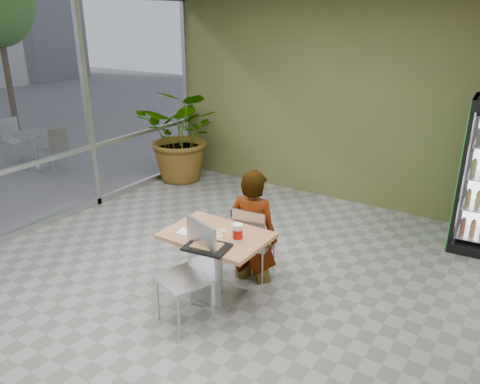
# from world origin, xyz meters

# --- Properties ---
(ground) EXTENTS (7.00, 7.00, 0.00)m
(ground) POSITION_xyz_m (0.00, 0.00, 0.00)
(ground) COLOR gray
(ground) RESTS_ON ground
(room_envelope) EXTENTS (6.00, 7.00, 3.20)m
(room_envelope) POSITION_xyz_m (0.00, 0.00, 1.60)
(room_envelope) COLOR beige
(room_envelope) RESTS_ON ground
(storefront_frame) EXTENTS (0.10, 7.00, 3.20)m
(storefront_frame) POSITION_xyz_m (-3.00, 0.00, 1.60)
(storefront_frame) COLOR #AEB0B3
(storefront_frame) RESTS_ON ground
(dining_table) EXTENTS (1.07, 0.75, 0.75)m
(dining_table) POSITION_xyz_m (0.16, 0.08, 0.54)
(dining_table) COLOR tan
(dining_table) RESTS_ON ground
(chair_far) EXTENTS (0.43, 0.44, 0.88)m
(chair_far) POSITION_xyz_m (0.28, 0.60, 0.52)
(chair_far) COLOR #AEB0B3
(chair_far) RESTS_ON ground
(chair_near) EXTENTS (0.57, 0.57, 1.03)m
(chair_near) POSITION_xyz_m (0.19, -0.35, 0.60)
(chair_near) COLOR #AEB0B3
(chair_near) RESTS_ON ground
(seated_woman) EXTENTS (0.64, 0.45, 1.61)m
(seated_woman) POSITION_xyz_m (0.27, 0.64, 0.51)
(seated_woman) COLOR black
(seated_woman) RESTS_ON ground
(pizza_plate) EXTENTS (0.32, 0.26, 0.03)m
(pizza_plate) POSITION_xyz_m (0.16, 0.07, 0.77)
(pizza_plate) COLOR white
(pizza_plate) RESTS_ON dining_table
(soda_cup) EXTENTS (0.10, 0.10, 0.18)m
(soda_cup) POSITION_xyz_m (0.44, 0.06, 0.84)
(soda_cup) COLOR white
(soda_cup) RESTS_ON dining_table
(napkin_stack) EXTENTS (0.18, 0.18, 0.02)m
(napkin_stack) POSITION_xyz_m (-0.11, -0.08, 0.76)
(napkin_stack) COLOR white
(napkin_stack) RESTS_ON dining_table
(cafeteria_tray) EXTENTS (0.47, 0.37, 0.02)m
(cafeteria_tray) POSITION_xyz_m (0.27, -0.23, 0.76)
(cafeteria_tray) COLOR black
(cafeteria_tray) RESTS_ON dining_table
(potted_plant) EXTENTS (1.79, 1.64, 1.69)m
(potted_plant) POSITION_xyz_m (-2.58, 2.86, 0.84)
(potted_plant) COLOR #356026
(potted_plant) RESTS_ON ground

